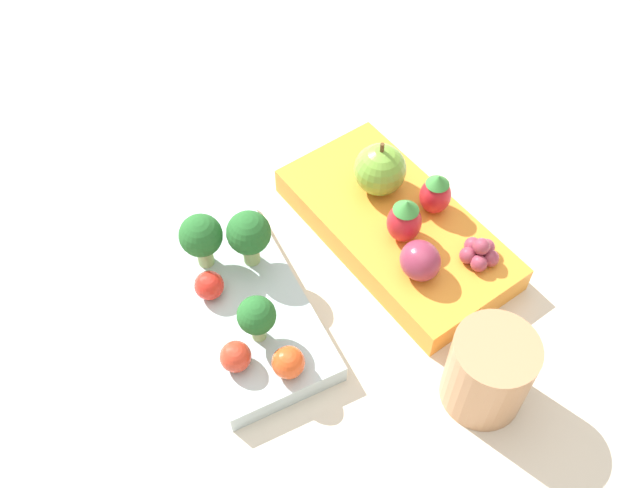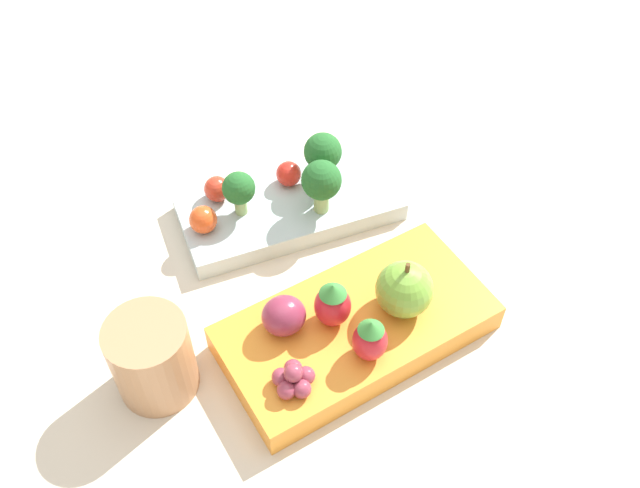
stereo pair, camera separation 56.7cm
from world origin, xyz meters
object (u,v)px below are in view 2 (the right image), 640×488
(bento_box_savoury, at_px, (289,207))
(cherry_tomato_2, at_px, (289,174))
(broccoli_floret_2, at_px, (323,153))
(strawberry_0, at_px, (370,339))
(bento_box_fruit, at_px, (356,328))
(cherry_tomato_1, at_px, (217,189))
(apple, at_px, (404,289))
(broccoli_floret_1, at_px, (239,190))
(grape_cluster, at_px, (294,379))
(cherry_tomato_0, at_px, (203,220))
(plum, at_px, (284,316))
(strawberry_1, at_px, (333,304))
(drinking_cup, at_px, (152,358))
(broccoli_floret_0, at_px, (321,182))

(bento_box_savoury, bearing_deg, cherry_tomato_2, 66.87)
(broccoli_floret_2, distance_m, cherry_tomato_2, 0.04)
(bento_box_savoury, distance_m, strawberry_0, 0.19)
(bento_box_savoury, height_order, broccoli_floret_2, broccoli_floret_2)
(bento_box_fruit, relative_size, cherry_tomato_1, 9.68)
(cherry_tomato_1, bearing_deg, apple, -60.85)
(cherry_tomato_1, xyz_separation_m, strawberry_0, (0.06, -0.22, 0.02))
(broccoli_floret_1, distance_m, broccoli_floret_2, 0.09)
(broccoli_floret_2, distance_m, grape_cluster, 0.23)
(cherry_tomato_0, relative_size, plum, 0.71)
(broccoli_floret_2, height_order, apple, apple)
(plum, bearing_deg, bento_box_savoury, 68.43)
(cherry_tomato_0, distance_m, apple, 0.20)
(cherry_tomato_0, bearing_deg, broccoli_floret_2, 8.52)
(plum, relative_size, grape_cluster, 1.08)
(broccoli_floret_1, xyz_separation_m, plum, (-0.01, -0.14, -0.01))
(strawberry_1, xyz_separation_m, drinking_cup, (-0.15, 0.01, -0.01))
(broccoli_floret_1, bearing_deg, cherry_tomato_2, 19.24)
(cherry_tomato_0, height_order, strawberry_1, strawberry_1)
(broccoli_floret_2, distance_m, cherry_tomato_1, 0.11)
(bento_box_fruit, relative_size, broccoli_floret_1, 5.08)
(broccoli_floret_0, xyz_separation_m, cherry_tomato_0, (-0.11, 0.02, -0.02))
(broccoli_floret_0, bearing_deg, cherry_tomato_0, 171.11)
(broccoli_floret_0, xyz_separation_m, cherry_tomato_1, (-0.09, 0.05, -0.02))
(cherry_tomato_0, bearing_deg, cherry_tomato_2, 16.31)
(broccoli_floret_2, relative_size, plum, 1.54)
(apple, height_order, drinking_cup, apple)
(bento_box_fruit, bearing_deg, plum, 166.34)
(broccoli_floret_2, height_order, cherry_tomato_0, broccoli_floret_2)
(strawberry_0, distance_m, strawberry_1, 0.04)
(broccoli_floret_2, bearing_deg, broccoli_floret_1, -172.96)
(plum, relative_size, drinking_cup, 0.48)
(cherry_tomato_0, distance_m, strawberry_0, 0.20)
(bento_box_savoury, relative_size, drinking_cup, 2.80)
(cherry_tomato_1, bearing_deg, broccoli_floret_0, -30.54)
(bento_box_fruit, distance_m, cherry_tomato_1, 0.19)
(cherry_tomato_0, bearing_deg, bento_box_fruit, -59.62)
(broccoli_floret_2, bearing_deg, grape_cluster, -117.68)
(cherry_tomato_1, distance_m, plum, 0.17)
(broccoli_floret_2, bearing_deg, strawberry_0, -102.07)
(bento_box_fruit, relative_size, strawberry_1, 5.18)
(bento_box_fruit, relative_size, plum, 6.60)
(broccoli_floret_1, relative_size, grape_cluster, 1.40)
(cherry_tomato_2, bearing_deg, broccoli_floret_0, -70.98)
(bento_box_fruit, distance_m, apple, 0.05)
(strawberry_0, bearing_deg, plum, 137.75)
(broccoli_floret_1, bearing_deg, broccoli_floret_2, 7.04)
(bento_box_savoury, bearing_deg, drinking_cup, -140.07)
(bento_box_fruit, bearing_deg, cherry_tomato_0, 120.38)
(strawberry_1, relative_size, plum, 1.27)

